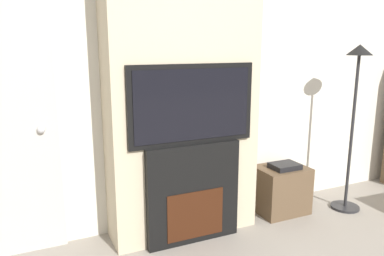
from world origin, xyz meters
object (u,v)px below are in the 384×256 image
Objects in this scene: floor_lamp at (355,98)px; media_stand at (281,189)px; fireplace at (192,193)px; television at (192,104)px.

media_stand is at bearing 162.22° from floor_lamp.
fireplace is at bearing -172.46° from media_stand.
television is 1.68m from floor_lamp.
fireplace is 0.52× the size of floor_lamp.
fireplace is 0.80× the size of television.
fireplace is at bearing 90.00° from television.
fireplace reaches higher than media_stand.
fireplace is at bearing 177.49° from floor_lamp.
floor_lamp is at bearing -2.44° from television.
television reaches higher than fireplace.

